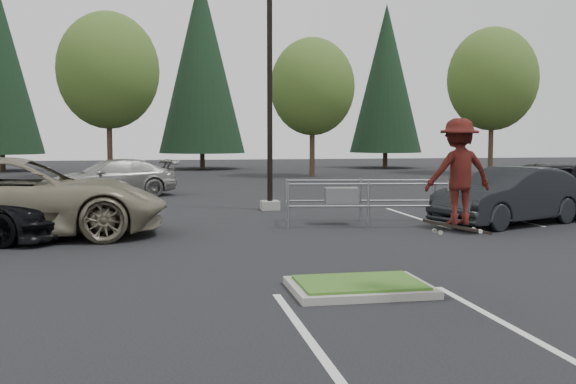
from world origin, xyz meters
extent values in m
plane|color=black|center=(0.00, 0.00, 0.00)|extent=(120.00, 120.00, 0.00)
cube|color=gray|center=(0.00, 0.00, 0.06)|extent=(2.20, 1.60, 0.12)
cube|color=#30551A|center=(0.00, 0.00, 0.13)|extent=(1.95, 1.35, 0.05)
cube|color=silver|center=(-4.50, 9.00, 0.00)|extent=(0.12, 5.20, 0.01)
cube|color=silver|center=(-7.20, 9.00, 0.00)|extent=(0.12, 5.20, 0.01)
cube|color=silver|center=(4.50, 9.00, 0.00)|extent=(0.12, 5.20, 0.01)
cube|color=silver|center=(7.20, 9.00, 0.00)|extent=(0.12, 5.20, 0.01)
cube|color=silver|center=(9.90, 9.00, 0.00)|extent=(0.12, 5.20, 0.01)
cube|color=silver|center=(-1.35, -3.00, 0.00)|extent=(0.12, 6.00, 0.01)
cube|color=silver|center=(1.35, -3.00, 0.00)|extent=(0.12, 6.00, 0.01)
cube|color=gray|center=(0.50, 12.00, 0.15)|extent=(0.60, 0.60, 0.30)
cylinder|color=black|center=(0.50, 12.00, 5.00)|extent=(0.18, 0.18, 10.00)
cylinder|color=#38281C|center=(-6.00, 30.50, 1.75)|extent=(0.32, 0.32, 3.50)
ellipsoid|color=#305820|center=(-6.00, 30.50, 6.26)|extent=(5.89, 5.89, 6.77)
sphere|color=#305820|center=(-5.40, 30.20, 5.52)|extent=(3.68, 3.68, 3.68)
sphere|color=#305820|center=(-6.50, 30.90, 5.70)|extent=(4.05, 4.05, 4.05)
cylinder|color=#38281C|center=(6.00, 29.80, 1.52)|extent=(0.32, 0.32, 3.04)
ellipsoid|color=#305820|center=(6.00, 29.80, 5.44)|extent=(5.12, 5.12, 5.89)
sphere|color=#305820|center=(6.60, 29.50, 4.80)|extent=(3.20, 3.20, 3.20)
sphere|color=#305820|center=(5.50, 30.20, 4.96)|extent=(3.52, 3.52, 3.52)
cylinder|color=#38281C|center=(18.00, 30.30, 1.71)|extent=(0.32, 0.32, 3.42)
ellipsoid|color=#305820|center=(18.00, 30.30, 6.12)|extent=(5.76, 5.76, 6.62)
sphere|color=#305820|center=(18.60, 30.00, 5.40)|extent=(3.60, 3.60, 3.60)
sphere|color=#305820|center=(17.50, 30.70, 5.58)|extent=(3.96, 3.96, 3.96)
cylinder|color=#38281C|center=(-14.00, 40.00, 0.60)|extent=(0.36, 0.36, 1.20)
cylinder|color=#38281C|center=(0.00, 40.50, 0.60)|extent=(0.36, 0.36, 1.20)
cone|color=black|center=(0.00, 40.50, 7.85)|extent=(6.38, 6.38, 13.30)
cylinder|color=#38281C|center=(14.00, 39.50, 0.60)|extent=(0.36, 0.36, 1.20)
cone|color=black|center=(14.00, 39.50, 6.85)|extent=(5.50, 5.50, 11.30)
cylinder|color=gray|center=(0.24, 7.39, 0.62)|extent=(0.06, 0.06, 1.24)
cylinder|color=gray|center=(0.48, 8.88, 0.62)|extent=(0.06, 0.06, 1.24)
cylinder|color=gray|center=(2.38, 7.05, 0.62)|extent=(0.06, 0.06, 1.24)
cylinder|color=gray|center=(2.62, 8.55, 0.62)|extent=(0.06, 0.06, 1.24)
cylinder|color=gray|center=(4.52, 6.71, 0.62)|extent=(0.06, 0.06, 1.24)
cylinder|color=gray|center=(4.76, 8.21, 0.62)|extent=(0.06, 0.06, 1.24)
cylinder|color=gray|center=(2.38, 7.05, 0.60)|extent=(4.28, 0.72, 0.05)
cylinder|color=gray|center=(2.38, 7.05, 1.19)|extent=(4.28, 0.72, 0.05)
cylinder|color=gray|center=(2.62, 8.55, 0.60)|extent=(4.28, 0.72, 0.05)
cylinder|color=gray|center=(2.62, 8.55, 1.19)|extent=(4.28, 0.72, 0.05)
cube|color=gray|center=(1.86, 7.90, 0.78)|extent=(1.00, 0.70, 0.52)
cube|color=black|center=(1.20, -1.00, 1.14)|extent=(1.03, 0.38, 0.25)
cylinder|color=beige|center=(0.89, -1.10, 1.08)|extent=(0.06, 0.04, 0.06)
cylinder|color=beige|center=(0.89, -0.90, 1.08)|extent=(0.06, 0.04, 0.06)
cylinder|color=beige|center=(1.51, -1.10, 1.08)|extent=(0.06, 0.04, 0.06)
cylinder|color=beige|center=(1.51, -0.90, 1.08)|extent=(0.06, 0.04, 0.06)
imported|color=maroon|center=(1.20, -1.00, 1.96)|extent=(1.03, 0.61, 1.56)
imported|color=gray|center=(-6.50, 7.00, 0.98)|extent=(7.23, 3.61, 1.97)
imported|color=black|center=(6.50, 7.01, 0.80)|extent=(5.15, 3.47, 1.61)
imported|color=black|center=(8.00, 7.84, 0.89)|extent=(5.39, 2.49, 1.79)
imported|color=gray|center=(-5.00, 18.00, 0.76)|extent=(5.67, 3.63, 1.53)
camera|label=1|loc=(-3.11, -10.23, 2.49)|focal=42.00mm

